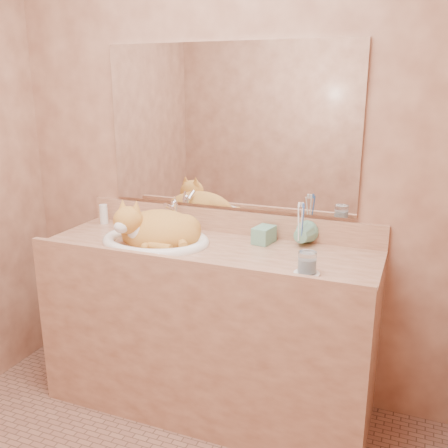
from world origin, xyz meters
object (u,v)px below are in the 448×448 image
at_px(cat, 156,228).
at_px(water_glass, 307,262).
at_px(sink_basin, 155,226).
at_px(toothbrush_cup, 300,238).
at_px(soap_dispenser, 258,228).
at_px(vanity_counter, 208,328).

xyz_separation_m(cat, water_glass, (0.79, -0.17, -0.01)).
xyz_separation_m(sink_basin, toothbrush_cup, (0.68, 0.17, -0.03)).
bearing_deg(toothbrush_cup, water_glass, -71.75).
distance_m(soap_dispenser, toothbrush_cup, 0.20).
bearing_deg(cat, vanity_counter, -4.62).
distance_m(vanity_counter, toothbrush_cup, 0.65).
relative_size(vanity_counter, sink_basin, 3.03).
relative_size(soap_dispenser, toothbrush_cup, 1.61).
bearing_deg(water_glass, vanity_counter, 161.61).
relative_size(sink_basin, soap_dispenser, 2.93).
bearing_deg(soap_dispenser, cat, -157.47).
bearing_deg(toothbrush_cup, sink_basin, -165.73).
distance_m(toothbrush_cup, water_glass, 0.34).
distance_m(sink_basin, soap_dispenser, 0.50).
xyz_separation_m(soap_dispenser, water_glass, (0.30, -0.28, -0.04)).
relative_size(cat, water_glass, 4.64).
bearing_deg(water_glass, cat, 167.91).
distance_m(vanity_counter, water_glass, 0.73).
bearing_deg(toothbrush_cup, cat, -167.17).
height_order(cat, toothbrush_cup, cat).
relative_size(toothbrush_cup, water_glass, 1.28).
xyz_separation_m(vanity_counter, soap_dispenser, (0.22, 0.11, 0.52)).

